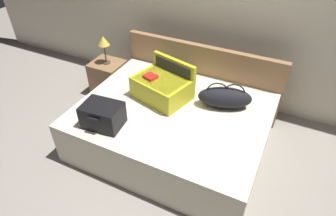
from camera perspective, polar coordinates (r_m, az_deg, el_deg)
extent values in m
plane|color=gray|center=(3.27, -2.19, -11.36)|extent=(12.00, 12.00, 0.00)
cube|color=beige|center=(3.85, 9.62, 19.54)|extent=(8.00, 0.10, 2.60)
cube|color=beige|center=(3.34, 0.93, -3.75)|extent=(2.05, 1.64, 0.52)
cube|color=olive|center=(3.87, 6.48, 6.05)|extent=(2.09, 0.08, 0.91)
cube|color=gold|center=(3.27, -1.45, 3.81)|extent=(0.69, 0.55, 0.25)
cube|color=#28282D|center=(3.25, -1.46, 4.36)|extent=(0.60, 0.49, 0.18)
cube|color=#B21E19|center=(3.22, -3.50, 6.17)|extent=(0.17, 0.16, 0.04)
cube|color=gold|center=(3.37, 1.19, 6.59)|extent=(0.59, 0.20, 0.41)
cube|color=#28282D|center=(3.35, 0.85, 6.39)|extent=(0.49, 0.14, 0.35)
cube|color=black|center=(2.98, -12.72, -1.81)|extent=(0.42, 0.32, 0.19)
cube|color=#28282D|center=(2.97, -12.79, -1.38)|extent=(0.37, 0.28, 0.13)
cube|color=#1E33A5|center=(2.92, -14.52, -0.15)|extent=(0.11, 0.12, 0.05)
cube|color=black|center=(2.91, -13.04, 0.06)|extent=(0.42, 0.32, 0.06)
cube|color=black|center=(2.83, -14.59, -2.22)|extent=(0.12, 0.04, 0.02)
ellipsoid|color=black|center=(3.20, 11.17, 2.03)|extent=(0.63, 0.41, 0.24)
torus|color=black|center=(3.16, 9.73, 3.12)|extent=(0.23, 0.09, 0.24)
torus|color=black|center=(3.17, 12.88, 2.84)|extent=(0.23, 0.09, 0.24)
ellipsoid|color=#4C724C|center=(3.66, 1.19, 7.32)|extent=(0.40, 0.28, 0.20)
cube|color=olive|center=(4.31, -11.64, 5.84)|extent=(0.44, 0.40, 0.50)
cylinder|color=#3F3833|center=(4.18, -12.08, 8.83)|extent=(0.11, 0.11, 0.01)
cylinder|color=#4C443D|center=(4.12, -12.33, 10.48)|extent=(0.02, 0.02, 0.26)
cone|color=gold|center=(4.04, -12.69, 12.88)|extent=(0.16, 0.16, 0.13)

